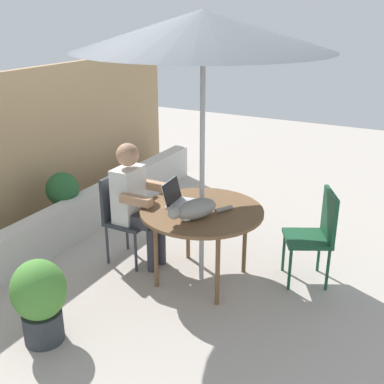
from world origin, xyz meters
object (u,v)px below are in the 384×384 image
at_px(cat, 194,210).
at_px(potted_plant_by_chair, 40,298).
at_px(patio_umbrella, 203,30).
at_px(chair_empty, 317,230).
at_px(person_seated, 135,198).
at_px(potted_plant_near_fence, 63,197).
at_px(chair_occupied, 123,211).
at_px(laptop, 177,197).
at_px(patio_table, 202,215).

distance_m(cat, potted_plant_by_chair, 1.42).
distance_m(patio_umbrella, chair_empty, 2.02).
bearing_deg(potted_plant_by_chair, person_seated, 2.01).
bearing_deg(cat, patio_umbrella, 7.95).
height_order(chair_empty, potted_plant_near_fence, chair_empty).
height_order(chair_occupied, cat, same).
height_order(chair_occupied, laptop, laptop).
height_order(patio_table, person_seated, person_seated).
distance_m(patio_table, chair_occupied, 0.89).
xyz_separation_m(person_seated, laptop, (0.01, -0.46, 0.09)).
xyz_separation_m(chair_empty, laptop, (-0.46, 1.20, 0.26)).
relative_size(patio_table, cat, 1.91).
bearing_deg(chair_empty, potted_plant_by_chair, 138.72).
distance_m(person_seated, laptop, 0.47).
distance_m(chair_occupied, cat, 0.97).
height_order(patio_table, patio_umbrella, patio_umbrella).
relative_size(patio_table, laptop, 3.49).
distance_m(patio_umbrella, cat, 1.46).
bearing_deg(patio_umbrella, potted_plant_by_chair, 153.70).
distance_m(chair_empty, cat, 1.17).
bearing_deg(potted_plant_by_chair, laptop, -16.65).
bearing_deg(chair_occupied, potted_plant_by_chair, -171.44).
bearing_deg(potted_plant_by_chair, cat, -31.41).
bearing_deg(potted_plant_near_fence, chair_empty, -84.24).
distance_m(patio_umbrella, potted_plant_near_fence, 2.60).
xyz_separation_m(cat, potted_plant_by_chair, (-1.15, 0.70, -0.42)).
distance_m(person_seated, cat, 0.79).
height_order(patio_umbrella, cat, patio_umbrella).
xyz_separation_m(patio_umbrella, potted_plant_by_chair, (-1.36, 0.67, -1.87)).
xyz_separation_m(patio_umbrella, cat, (-0.21, -0.03, -1.44)).
bearing_deg(patio_umbrella, chair_occupied, 90.00).
relative_size(chair_occupied, laptop, 2.79).
bearing_deg(patio_umbrella, potted_plant_near_fence, 83.97).
bearing_deg(patio_table, laptop, 87.40).
bearing_deg(chair_empty, patio_table, 116.78).
xyz_separation_m(potted_plant_near_fence, potted_plant_by_chair, (-1.56, -1.16, -0.04)).
bearing_deg(chair_occupied, laptop, -88.89).
xyz_separation_m(chair_empty, potted_plant_by_chair, (-1.84, 1.61, -0.15)).
xyz_separation_m(patio_umbrella, laptop, (0.01, 0.26, -1.46)).
bearing_deg(patio_table, cat, -172.05).
bearing_deg(laptop, patio_table, -92.60).
xyz_separation_m(person_seated, cat, (-0.21, -0.75, 0.11)).
relative_size(person_seated, cat, 2.11).
distance_m(patio_umbrella, potted_plant_by_chair, 2.41).
height_order(chair_occupied, chair_empty, same).
bearing_deg(chair_occupied, chair_empty, -75.39).
distance_m(laptop, potted_plant_by_chair, 1.49).
distance_m(potted_plant_near_fence, potted_plant_by_chair, 1.95).
bearing_deg(person_seated, patio_umbrella, -90.00).
xyz_separation_m(chair_occupied, cat, (-0.21, -0.91, 0.28)).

